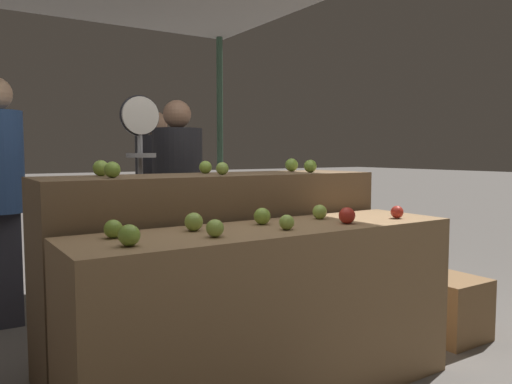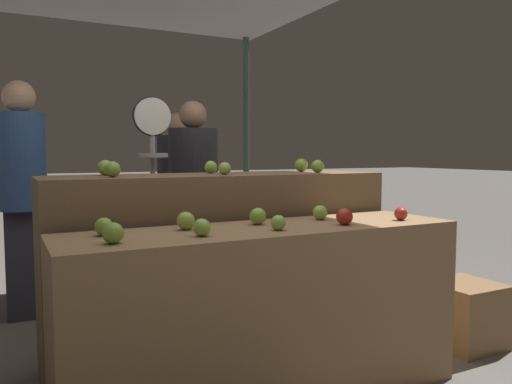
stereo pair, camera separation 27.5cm
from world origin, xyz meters
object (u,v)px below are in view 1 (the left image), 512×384
(person_vendor_at_scale, at_px, (178,191))
(wooden_crate_side, at_px, (449,308))
(produce_scale, at_px, (141,162))
(person_customer_left, at_px, (157,188))

(person_vendor_at_scale, distance_m, wooden_crate_side, 2.13)
(produce_scale, xyz_separation_m, wooden_crate_side, (1.68, -1.23, -0.98))
(produce_scale, height_order, wooden_crate_side, produce_scale)
(person_customer_left, relative_size, wooden_crate_side, 3.92)
(produce_scale, bearing_deg, person_vendor_at_scale, 37.29)
(person_customer_left, height_order, wooden_crate_side, person_customer_left)
(produce_scale, distance_m, person_customer_left, 1.14)
(person_vendor_at_scale, relative_size, person_customer_left, 1.02)
(produce_scale, bearing_deg, person_customer_left, 63.06)
(produce_scale, relative_size, person_customer_left, 1.01)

